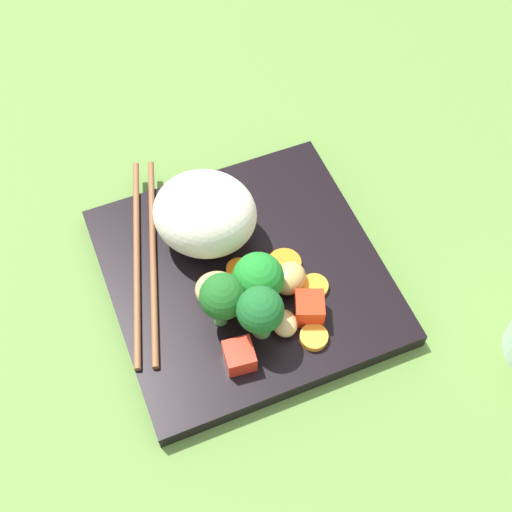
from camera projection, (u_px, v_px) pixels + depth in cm
name	position (u px, v px, depth cm)	size (l,w,h in cm)	color
ground_plane	(245.00, 286.00, 65.37)	(110.00, 110.00, 2.00)	#577D37
square_plate	(245.00, 276.00, 63.78)	(24.38, 24.38, 1.77)	black
rice_mound	(205.00, 214.00, 62.04)	(9.47, 8.50, 7.27)	white
broccoli_floret_0	(260.00, 312.00, 56.10)	(3.99, 3.99, 6.57)	#61AA56
broccoli_floret_1	(223.00, 297.00, 57.10)	(3.99, 3.99, 6.08)	#52A245
broccoli_floret_2	(261.00, 278.00, 58.17)	(4.44, 4.44, 6.22)	#5D924B
carrot_slice_0	(239.00, 269.00, 62.66)	(2.31, 2.31, 0.76)	orange
carrot_slice_1	(314.00, 337.00, 59.03)	(2.46, 2.46, 0.63)	orange
carrot_slice_2	(284.00, 264.00, 62.96)	(3.09, 3.09, 0.76)	orange
carrot_slice_3	(314.00, 286.00, 61.83)	(2.49, 2.49, 0.52)	orange
pepper_chunk_0	(239.00, 356.00, 57.36)	(2.43, 2.57, 1.97)	red
pepper_chunk_1	(309.00, 308.00, 59.58)	(2.56, 2.48, 2.36)	red
chicken_piece_0	(217.00, 290.00, 60.45)	(3.92, 3.62, 2.57)	tan
chicken_piece_1	(285.00, 323.00, 59.17)	(2.60, 2.21, 1.67)	tan
chicken_piece_2	(289.00, 278.00, 61.11)	(3.33, 2.80, 2.55)	tan
chopstick_pair	(145.00, 256.00, 63.52)	(8.05, 22.17, 0.60)	brown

